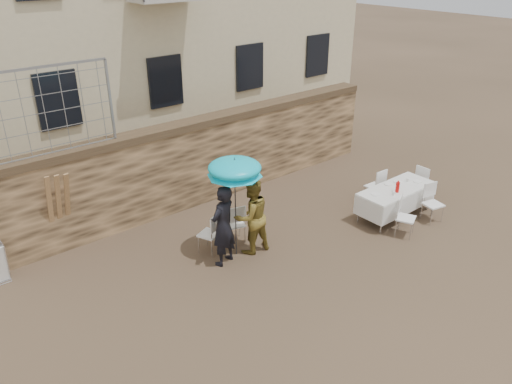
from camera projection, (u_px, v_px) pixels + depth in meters
ground at (312, 303)px, 9.48m from camera, size 80.00×80.00×0.00m
stone_wall at (173, 169)px, 12.48m from camera, size 13.00×0.50×2.20m
chain_link_fence at (35, 115)px, 9.90m from camera, size 3.20×0.06×1.80m
man_suit at (223, 226)px, 10.32m from camera, size 0.75×0.61×1.80m
woman_dress at (251, 216)px, 10.76m from camera, size 0.89×0.71×1.74m
umbrella at (235, 171)px, 10.13m from camera, size 1.15×1.15×2.12m
couple_chair_left at (209, 233)px, 10.89m from camera, size 0.63×0.63×0.96m
couple_chair_right at (235, 223)px, 11.29m from camera, size 0.59×0.59×0.96m
banquet_table at (397, 189)px, 12.27m from camera, size 2.10×0.85×0.78m
soda_bottle at (398, 187)px, 11.98m from camera, size 0.09×0.09×0.26m
table_chair_front_left at (406, 217)px, 11.52m from camera, size 0.64×0.64×0.96m
table_chair_front_right at (433, 203)px, 12.14m from camera, size 0.57×0.57×0.96m
table_chair_back at (375, 186)px, 13.05m from camera, size 0.50×0.50×0.96m
table_chair_side at (425, 182)px, 13.25m from camera, size 0.48×0.48×0.96m
wood_planks at (65, 211)px, 10.72m from camera, size 0.70×0.20×2.00m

